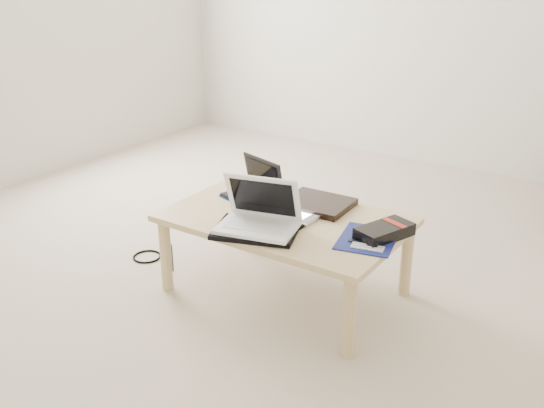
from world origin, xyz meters
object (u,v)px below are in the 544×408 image
Objects in this scene: white_laptop at (259,217)px; gpu_box at (384,232)px; netbook at (256,190)px; coffee_table at (285,226)px.

white_laptop is 1.36× the size of gpu_box.
netbook is at bearing 127.57° from white_laptop.
white_laptop reaches higher than netbook.
gpu_box reaches higher than coffee_table.
netbook is (-0.25, 0.11, 0.09)m from coffee_table.
white_laptop reaches higher than gpu_box.
gpu_box is at bearing 5.59° from coffee_table.
netbook is 0.73m from gpu_box.
white_laptop is at bearing -153.35° from gpu_box.
white_laptop is (-0.01, -0.20, 0.12)m from coffee_table.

